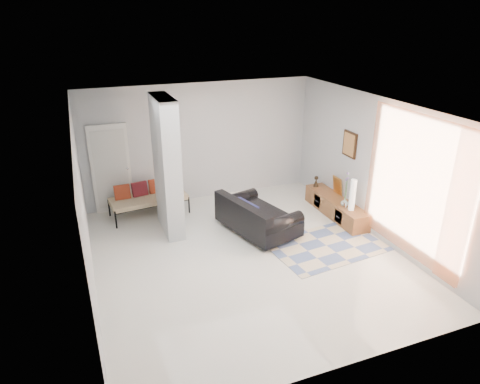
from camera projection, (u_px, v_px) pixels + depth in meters
name	position (u px, v px, depth m)	size (l,w,h in m)	color
floor	(247.00, 256.00, 8.10)	(6.00, 6.00, 0.00)	silver
ceiling	(248.00, 108.00, 7.01)	(6.00, 6.00, 0.00)	white
wall_back	(200.00, 143.00, 10.14)	(6.00, 6.00, 0.00)	#B5B7BA
wall_front	(343.00, 278.00, 4.98)	(6.00, 6.00, 0.00)	#B5B7BA
wall_left	(84.00, 211.00, 6.65)	(6.00, 6.00, 0.00)	#B5B7BA
wall_right	(376.00, 168.00, 8.46)	(6.00, 6.00, 0.00)	#B5B7BA
partition_column	(167.00, 167.00, 8.57)	(0.35, 1.20, 2.80)	#B2B7BA
hallway_door	(111.00, 169.00, 9.56)	(0.85, 0.06, 2.04)	white
curtain	(414.00, 187.00, 7.43)	(2.55, 2.55, 0.00)	#FF8243
wall_art	(350.00, 144.00, 9.13)	(0.04, 0.45, 0.55)	black
media_console	(336.00, 207.00, 9.63)	(0.45, 1.99, 0.80)	brown
loveseat	(255.00, 217.00, 8.83)	(1.44, 1.94, 0.76)	silver
daybed	(147.00, 197.00, 9.60)	(1.75, 0.90, 0.77)	black
area_rug	(326.00, 246.00, 8.43)	(2.18, 1.45, 0.01)	beige
cylinder_lamp	(353.00, 195.00, 8.91)	(0.12, 0.12, 0.68)	beige
bronze_figurine	(316.00, 181.00, 10.20)	(0.13, 0.13, 0.26)	black
vase	(345.00, 202.00, 9.18)	(0.17, 0.17, 0.17)	#B8C3BF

